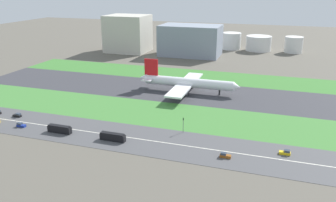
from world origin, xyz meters
The scene contains 19 objects.
ground_plane centered at (0.00, 0.00, 0.00)m, with size 800.00×800.00×0.00m, color #5B564C.
runway centered at (0.00, 0.00, 0.05)m, with size 280.00×46.00×0.10m, color #38383D.
grass_median_north centered at (0.00, 41.00, 0.05)m, with size 280.00×36.00×0.10m, color #3D7A33.
grass_median_south centered at (0.00, -41.00, 0.05)m, with size 280.00×36.00×0.10m, color #427F38.
highway centered at (0.00, -73.00, 0.05)m, with size 280.00×28.00×0.10m, color #4C4C4F.
highway_centerline centered at (0.00, -73.00, 0.11)m, with size 266.00×0.50×0.01m, color silver.
airliner centered at (1.30, 0.00, 6.23)m, with size 65.00×56.00×19.70m.
car_0 centered at (61.10, -68.00, 0.92)m, with size 4.40×1.80×2.00m.
bus_1 centered at (-37.81, -78.00, 1.82)m, with size 11.60×2.50×3.50m.
car_4 centered at (-70.28, -68.00, 0.92)m, with size 4.40×1.80×2.00m.
bus_0 centered at (-10.73, -78.00, 1.82)m, with size 11.60×2.50×3.50m.
car_2 centered at (38.36, -78.00, 0.92)m, with size 4.40×1.80×2.00m.
car_5 centered at (-59.62, -78.00, 0.92)m, with size 4.40×1.80×2.00m.
traffic_light centered at (16.19, -60.01, 4.29)m, with size 0.36×0.50×7.20m.
terminal_building centered at (-90.00, 114.00, 17.91)m, with size 40.25×34.34×35.83m, color beige.
hangar_building centered at (-25.42, 114.00, 14.26)m, with size 56.15×34.11×28.52m, color gray.
fuel_tank_west centered at (7.05, 159.00, 8.49)m, with size 19.73×19.73×16.98m, color silver.
fuel_tank_centre centered at (34.78, 159.00, 7.44)m, with size 25.42×25.42×14.89m, color silver.
fuel_tank_east centered at (68.59, 159.00, 7.85)m, with size 17.34×17.34×15.70m, color silver.
Camera 1 is at (53.89, -198.29, 65.11)m, focal length 36.21 mm.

